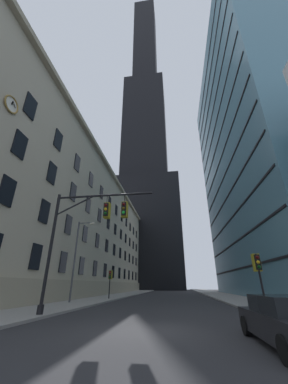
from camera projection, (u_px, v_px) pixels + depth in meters
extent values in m
cube|color=#28282B|center=(146.00, 332.00, 8.75)|extent=(102.00, 160.00, 0.10)
cube|color=#B2A88E|center=(78.00, 231.00, 43.76)|extent=(14.43, 73.47, 23.56)
cube|color=#9E937A|center=(116.00, 180.00, 47.16)|extent=(0.70, 73.47, 0.60)
cube|color=#9E937A|center=(109.00, 288.00, 38.56)|extent=(0.50, 73.47, 2.20)
cube|color=black|center=(36.00, 257.00, 19.06)|extent=(0.14, 1.40, 2.20)
cube|color=black|center=(63.00, 262.00, 23.60)|extent=(0.14, 1.40, 2.20)
cube|color=black|center=(82.00, 266.00, 28.15)|extent=(0.14, 1.40, 2.20)
cube|color=black|center=(95.00, 268.00, 32.69)|extent=(0.14, 1.40, 2.20)
cube|color=black|center=(105.00, 270.00, 37.24)|extent=(0.14, 1.40, 2.20)
cube|color=black|center=(113.00, 272.00, 41.78)|extent=(0.14, 1.40, 2.20)
cube|color=black|center=(119.00, 273.00, 46.33)|extent=(0.14, 1.40, 2.20)
cube|color=black|center=(125.00, 274.00, 50.87)|extent=(0.14, 1.40, 2.20)
cube|color=black|center=(129.00, 275.00, 55.41)|extent=(0.14, 1.40, 2.20)
cube|color=black|center=(133.00, 276.00, 59.96)|extent=(0.14, 1.40, 2.20)
cube|color=black|center=(136.00, 276.00, 64.50)|extent=(0.14, 1.40, 2.20)
cube|color=black|center=(7.00, 191.00, 16.18)|extent=(0.14, 1.40, 2.20)
cube|color=black|center=(44.00, 212.00, 20.72)|extent=(0.14, 1.40, 2.20)
cube|color=black|center=(68.00, 225.00, 25.27)|extent=(0.14, 1.40, 2.20)
cube|color=black|center=(85.00, 234.00, 29.81)|extent=(0.14, 1.40, 2.20)
cube|color=black|center=(97.00, 241.00, 34.36)|extent=(0.14, 1.40, 2.20)
cube|color=black|center=(107.00, 246.00, 38.90)|extent=(0.14, 1.40, 2.20)
cube|color=black|center=(114.00, 250.00, 43.44)|extent=(0.14, 1.40, 2.20)
cube|color=black|center=(120.00, 253.00, 47.99)|extent=(0.14, 1.40, 2.20)
cube|color=black|center=(125.00, 256.00, 52.53)|extent=(0.14, 1.40, 2.20)
cube|color=black|center=(129.00, 258.00, 57.08)|extent=(0.14, 1.40, 2.20)
cube|color=black|center=(133.00, 260.00, 61.62)|extent=(0.14, 1.40, 2.20)
cube|color=black|center=(136.00, 262.00, 66.17)|extent=(0.14, 1.40, 2.20)
cube|color=black|center=(20.00, 145.00, 17.84)|extent=(0.14, 1.40, 2.20)
cube|color=black|center=(52.00, 173.00, 22.38)|extent=(0.14, 1.40, 2.20)
cube|color=black|center=(73.00, 192.00, 26.93)|extent=(0.14, 1.40, 2.20)
cube|color=black|center=(88.00, 205.00, 31.47)|extent=(0.14, 1.40, 2.20)
cube|color=black|center=(99.00, 215.00, 36.02)|extent=(0.14, 1.40, 2.20)
cube|color=black|center=(108.00, 223.00, 40.56)|extent=(0.14, 1.40, 2.20)
cube|color=black|center=(115.00, 229.00, 45.11)|extent=(0.14, 1.40, 2.20)
cube|color=black|center=(121.00, 234.00, 49.65)|extent=(0.14, 1.40, 2.20)
cube|color=black|center=(126.00, 239.00, 54.20)|extent=(0.14, 1.40, 2.20)
cube|color=black|center=(130.00, 242.00, 58.74)|extent=(0.14, 1.40, 2.20)
cube|color=black|center=(133.00, 245.00, 63.28)|extent=(0.14, 1.40, 2.20)
cube|color=black|center=(136.00, 248.00, 67.83)|extent=(0.14, 1.40, 2.20)
cube|color=black|center=(30.00, 106.00, 19.50)|extent=(0.14, 1.40, 2.20)
cube|color=black|center=(58.00, 140.00, 24.05)|extent=(0.14, 1.40, 2.20)
cube|color=black|center=(77.00, 163.00, 28.59)|extent=(0.14, 1.40, 2.20)
cube|color=black|center=(91.00, 180.00, 33.14)|extent=(0.14, 1.40, 2.20)
cube|color=black|center=(101.00, 192.00, 37.68)|extent=(0.14, 1.40, 2.20)
cube|color=black|center=(110.00, 202.00, 42.22)|extent=(0.14, 1.40, 2.20)
cube|color=black|center=(116.00, 210.00, 46.77)|extent=(0.14, 1.40, 2.20)
cube|color=black|center=(122.00, 217.00, 51.31)|extent=(0.14, 1.40, 2.20)
cube|color=black|center=(126.00, 222.00, 55.86)|extent=(0.14, 1.40, 2.20)
cube|color=black|center=(130.00, 227.00, 60.40)|extent=(0.14, 1.40, 2.20)
cube|color=black|center=(133.00, 231.00, 64.95)|extent=(0.14, 1.40, 2.20)
cube|color=black|center=(136.00, 235.00, 69.49)|extent=(0.14, 1.40, 2.20)
torus|color=olive|center=(12.00, 105.00, 17.07)|extent=(0.13, 1.46, 1.46)
cylinder|color=silver|center=(11.00, 105.00, 17.07)|extent=(0.05, 1.26, 1.26)
cube|color=black|center=(12.00, 103.00, 17.12)|extent=(0.03, 0.10, 0.37)
cube|color=black|center=(14.00, 105.00, 17.31)|extent=(0.03, 0.45, 0.42)
cube|color=black|center=(146.00, 234.00, 87.99)|extent=(28.57, 28.57, 41.28)
cube|color=black|center=(146.00, 134.00, 108.05)|extent=(20.00, 20.00, 60.04)
cube|color=black|center=(145.00, 47.00, 134.79)|extent=(12.86, 12.86, 75.06)
cylinder|color=silver|center=(142.00, 1.00, 155.52)|extent=(1.20, 1.20, 27.96)
cylinder|color=silver|center=(149.00, 0.00, 154.84)|extent=(1.20, 1.20, 27.96)
cube|color=teal|center=(265.00, 149.00, 42.31)|extent=(18.02, 40.30, 52.47)
cube|color=black|center=(237.00, 269.00, 34.70)|extent=(0.12, 39.30, 0.24)
cube|color=black|center=(233.00, 244.00, 36.28)|extent=(0.12, 39.30, 0.24)
cube|color=black|center=(229.00, 221.00, 37.87)|extent=(0.12, 39.30, 0.24)
cube|color=black|center=(226.00, 200.00, 39.45)|extent=(0.12, 39.30, 0.24)
cube|color=black|center=(222.00, 180.00, 41.03)|extent=(0.12, 39.30, 0.24)
cube|color=black|center=(219.00, 162.00, 42.62)|extent=(0.12, 39.30, 0.24)
cube|color=black|center=(217.00, 146.00, 44.20)|extent=(0.12, 39.30, 0.24)
cube|color=black|center=(214.00, 130.00, 45.78)|extent=(0.12, 39.30, 0.24)
cube|color=black|center=(212.00, 115.00, 47.37)|extent=(0.12, 39.30, 0.24)
cube|color=black|center=(210.00, 102.00, 48.95)|extent=(0.12, 39.30, 0.24)
cube|color=black|center=(208.00, 89.00, 50.53)|extent=(0.12, 39.30, 0.24)
cube|color=black|center=(206.00, 77.00, 52.12)|extent=(0.12, 39.30, 0.24)
cylinder|color=black|center=(51.00, 248.00, 13.80)|extent=(0.20, 0.20, 7.45)
cylinder|color=black|center=(40.00, 310.00, 12.42)|extent=(0.36, 0.36, 0.50)
cylinder|color=black|center=(104.00, 195.00, 14.74)|extent=(6.62, 0.14, 0.14)
cylinder|color=black|center=(76.00, 205.00, 14.76)|extent=(2.73, 0.10, 1.39)
cylinder|color=black|center=(107.00, 199.00, 14.59)|extent=(0.04, 0.04, 0.60)
cube|color=black|center=(106.00, 210.00, 14.30)|extent=(0.30, 0.30, 0.90)
cube|color=olive|center=(107.00, 211.00, 14.45)|extent=(0.40, 0.40, 1.04)
sphere|color=#450808|center=(106.00, 205.00, 14.26)|extent=(0.20, 0.20, 0.20)
sphere|color=yellow|center=(106.00, 209.00, 14.15)|extent=(0.20, 0.20, 0.20)
sphere|color=#083D10|center=(105.00, 213.00, 14.04)|extent=(0.20, 0.20, 0.20)
cylinder|color=black|center=(125.00, 198.00, 14.43)|extent=(0.04, 0.04, 0.60)
cube|color=black|center=(124.00, 209.00, 14.14)|extent=(0.30, 0.30, 0.90)
cube|color=olive|center=(125.00, 210.00, 14.29)|extent=(0.40, 0.40, 1.04)
sphere|color=#450808|center=(124.00, 204.00, 14.10)|extent=(0.20, 0.20, 0.20)
sphere|color=#4B3A08|center=(124.00, 208.00, 13.99)|extent=(0.20, 0.20, 0.20)
sphere|color=green|center=(123.00, 212.00, 13.88)|extent=(0.20, 0.20, 0.20)
cylinder|color=black|center=(261.00, 283.00, 12.74)|extent=(0.12, 0.12, 3.34)
cube|color=black|center=(257.00, 262.00, 13.20)|extent=(0.30, 0.30, 0.90)
cube|color=olive|center=(256.00, 263.00, 13.35)|extent=(0.40, 0.40, 1.04)
sphere|color=#450808|center=(257.00, 257.00, 13.16)|extent=(0.20, 0.20, 0.20)
sphere|color=yellow|center=(258.00, 262.00, 13.05)|extent=(0.20, 0.20, 0.20)
sphere|color=#083D10|center=(259.00, 267.00, 12.94)|extent=(0.20, 0.20, 0.20)
cylinder|color=black|center=(110.00, 284.00, 27.06)|extent=(0.12, 0.12, 3.23)
cube|color=black|center=(110.00, 275.00, 27.51)|extent=(0.30, 0.30, 0.90)
cube|color=olive|center=(111.00, 275.00, 27.66)|extent=(0.40, 0.40, 1.04)
sphere|color=red|center=(110.00, 272.00, 27.47)|extent=(0.20, 0.20, 0.20)
sphere|color=#4B3A08|center=(110.00, 275.00, 27.36)|extent=(0.20, 0.20, 0.20)
sphere|color=#083D10|center=(110.00, 277.00, 27.25)|extent=(0.20, 0.20, 0.20)
cylinder|color=#47474C|center=(75.00, 259.00, 22.27)|extent=(0.18, 0.18, 7.97)
cylinder|color=#47474C|center=(86.00, 223.00, 23.68)|extent=(1.52, 0.10, 0.10)
ellipsoid|color=#EFE5C6|center=(92.00, 224.00, 23.54)|extent=(0.56, 0.32, 0.24)
cube|color=black|center=(287.00, 305.00, 6.54)|extent=(1.60, 2.47, 0.53)
cylinder|color=black|center=(246.00, 326.00, 8.01)|extent=(0.22, 0.64, 0.64)
cylinder|color=black|center=(287.00, 350.00, 5.03)|extent=(0.22, 0.64, 0.64)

